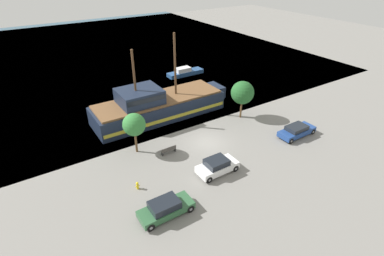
{
  "coord_description": "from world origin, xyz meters",
  "views": [
    {
      "loc": [
        -17.21,
        -23.54,
        18.82
      ],
      "look_at": [
        -0.78,
        2.0,
        1.2
      ],
      "focal_mm": 28.0,
      "sensor_mm": 36.0,
      "label": 1
    }
  ],
  "objects_px": {
    "bench_promenade_east": "(169,150)",
    "parked_car_curb_rear": "(297,131)",
    "pirate_ship": "(158,105)",
    "parked_car_curb_front": "(217,166)",
    "moored_boat_dockside": "(185,72)",
    "fire_hydrant": "(137,185)",
    "parked_car_curb_mid": "(166,208)"
  },
  "relations": [
    {
      "from": "parked_car_curb_front",
      "to": "fire_hydrant",
      "type": "height_order",
      "value": "parked_car_curb_front"
    },
    {
      "from": "pirate_ship",
      "to": "bench_promenade_east",
      "type": "bearing_deg",
      "value": -109.71
    },
    {
      "from": "parked_car_curb_mid",
      "to": "parked_car_curb_front",
      "type": "bearing_deg",
      "value": 17.74
    },
    {
      "from": "parked_car_curb_mid",
      "to": "bench_promenade_east",
      "type": "distance_m",
      "value": 8.92
    },
    {
      "from": "parked_car_curb_front",
      "to": "parked_car_curb_rear",
      "type": "xyz_separation_m",
      "value": [
        12.16,
        0.46,
        -0.07
      ]
    },
    {
      "from": "pirate_ship",
      "to": "parked_car_curb_rear",
      "type": "distance_m",
      "value": 17.76
    },
    {
      "from": "parked_car_curb_front",
      "to": "parked_car_curb_mid",
      "type": "height_order",
      "value": "parked_car_curb_front"
    },
    {
      "from": "moored_boat_dockside",
      "to": "parked_car_curb_rear",
      "type": "distance_m",
      "value": 25.07
    },
    {
      "from": "pirate_ship",
      "to": "parked_car_curb_mid",
      "type": "xyz_separation_m",
      "value": [
        -7.53,
        -16.09,
        -0.89
      ]
    },
    {
      "from": "parked_car_curb_front",
      "to": "bench_promenade_east",
      "type": "xyz_separation_m",
      "value": [
        -2.46,
        5.46,
        -0.33
      ]
    },
    {
      "from": "moored_boat_dockside",
      "to": "bench_promenade_east",
      "type": "distance_m",
      "value": 24.68
    },
    {
      "from": "bench_promenade_east",
      "to": "moored_boat_dockside",
      "type": "bearing_deg",
      "value": 54.38
    },
    {
      "from": "parked_car_curb_mid",
      "to": "fire_hydrant",
      "type": "bearing_deg",
      "value": 99.06
    },
    {
      "from": "parked_car_curb_mid",
      "to": "bench_promenade_east",
      "type": "xyz_separation_m",
      "value": [
        4.52,
        7.69,
        -0.3
      ]
    },
    {
      "from": "parked_car_curb_mid",
      "to": "parked_car_curb_rear",
      "type": "distance_m",
      "value": 19.33
    },
    {
      "from": "moored_boat_dockside",
      "to": "parked_car_curb_mid",
      "type": "distance_m",
      "value": 33.58
    },
    {
      "from": "parked_car_curb_mid",
      "to": "fire_hydrant",
      "type": "relative_size",
      "value": 6.08
    },
    {
      "from": "moored_boat_dockside",
      "to": "parked_car_curb_front",
      "type": "bearing_deg",
      "value": -115.03
    },
    {
      "from": "pirate_ship",
      "to": "fire_hydrant",
      "type": "bearing_deg",
      "value": -124.69
    },
    {
      "from": "parked_car_curb_front",
      "to": "pirate_ship",
      "type": "bearing_deg",
      "value": 87.72
    },
    {
      "from": "bench_promenade_east",
      "to": "parked_car_curb_mid",
      "type": "bearing_deg",
      "value": -120.43
    },
    {
      "from": "pirate_ship",
      "to": "parked_car_curb_front",
      "type": "bearing_deg",
      "value": -92.28
    },
    {
      "from": "bench_promenade_east",
      "to": "parked_car_curb_rear",
      "type": "bearing_deg",
      "value": -18.89
    },
    {
      "from": "pirate_ship",
      "to": "parked_car_curb_rear",
      "type": "relative_size",
      "value": 3.9
    },
    {
      "from": "parked_car_curb_front",
      "to": "parked_car_curb_mid",
      "type": "xyz_separation_m",
      "value": [
        -6.97,
        -2.23,
        -0.03
      ]
    },
    {
      "from": "parked_car_curb_mid",
      "to": "parked_car_curb_rear",
      "type": "height_order",
      "value": "parked_car_curb_mid"
    },
    {
      "from": "parked_car_curb_front",
      "to": "parked_car_curb_rear",
      "type": "relative_size",
      "value": 0.87
    },
    {
      "from": "parked_car_curb_front",
      "to": "fire_hydrant",
      "type": "distance_m",
      "value": 7.92
    },
    {
      "from": "parked_car_curb_rear",
      "to": "bench_promenade_east",
      "type": "distance_m",
      "value": 15.45
    },
    {
      "from": "moored_boat_dockside",
      "to": "parked_car_curb_front",
      "type": "relative_size",
      "value": 1.61
    },
    {
      "from": "parked_car_curb_mid",
      "to": "bench_promenade_east",
      "type": "bearing_deg",
      "value": 59.57
    },
    {
      "from": "parked_car_curb_front",
      "to": "bench_promenade_east",
      "type": "height_order",
      "value": "parked_car_curb_front"
    }
  ]
}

